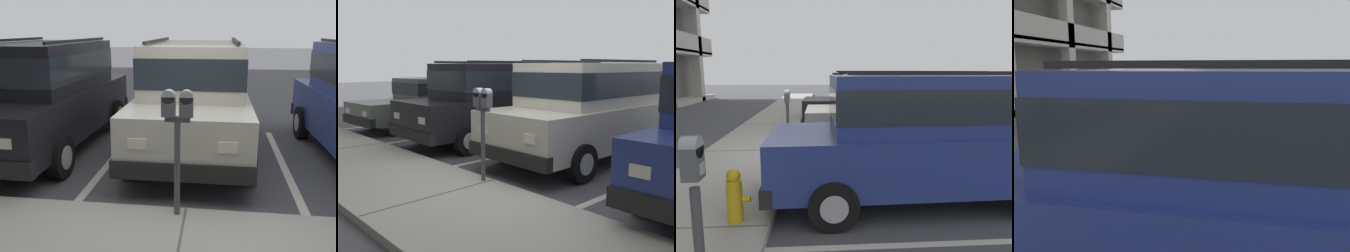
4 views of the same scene
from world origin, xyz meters
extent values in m
cube|color=#4C4C51|center=(0.00, 0.00, -0.05)|extent=(80.00, 80.00, 0.10)
cube|color=silver|center=(-1.46, -1.40, 0.00)|extent=(0.12, 4.80, 0.01)
cube|color=silver|center=(1.46, -1.40, 0.00)|extent=(0.12, 4.80, 0.01)
cube|color=beige|center=(0.08, -2.46, 0.73)|extent=(1.86, 4.71, 0.80)
cube|color=beige|center=(0.08, -2.51, 1.55)|extent=(1.63, 2.92, 0.84)
cube|color=#232B33|center=(0.08, -2.51, 1.57)|extent=(1.65, 2.94, 0.46)
cube|color=black|center=(0.09, -0.15, 0.45)|extent=(1.88, 0.17, 0.24)
cube|color=black|center=(0.07, -4.77, 0.45)|extent=(1.88, 0.17, 0.24)
cube|color=silver|center=(0.66, -0.10, 0.81)|extent=(0.24, 0.03, 0.14)
cube|color=silver|center=(-0.48, -0.10, 0.81)|extent=(0.24, 0.03, 0.14)
cylinder|color=black|center=(0.99, -1.01, 0.33)|extent=(0.20, 0.66, 0.66)
cylinder|color=#B2B2B7|center=(0.99, -1.01, 0.33)|extent=(0.22, 0.36, 0.36)
cylinder|color=black|center=(-0.82, -1.00, 0.33)|extent=(0.20, 0.66, 0.66)
cylinder|color=#B2B2B7|center=(-0.82, -1.00, 0.33)|extent=(0.22, 0.36, 0.36)
cylinder|color=black|center=(0.98, -3.92, 0.33)|extent=(0.20, 0.66, 0.66)
cylinder|color=#B2B2B7|center=(0.98, -3.92, 0.33)|extent=(0.22, 0.36, 0.36)
cylinder|color=black|center=(-0.83, -3.91, 0.33)|extent=(0.20, 0.66, 0.66)
cylinder|color=#B2B2B7|center=(-0.83, -3.91, 0.33)|extent=(0.22, 0.36, 0.36)
cube|color=black|center=(0.77, -2.51, 2.01)|extent=(0.06, 2.62, 0.05)
cube|color=black|center=(-0.61, -2.51, 2.01)|extent=(0.06, 2.62, 0.05)
cube|color=black|center=(-2.95, -4.36, 0.45)|extent=(1.88, 0.21, 0.24)
cylinder|color=black|center=(-2.07, -3.48, 0.33)|extent=(0.22, 0.67, 0.66)
cylinder|color=#B2B2B7|center=(-2.07, -3.48, 0.33)|extent=(0.23, 0.37, 0.36)
cube|color=black|center=(2.87, -2.26, 0.73)|extent=(1.94, 4.74, 0.80)
cube|color=black|center=(2.87, -2.31, 1.55)|extent=(1.68, 2.95, 0.84)
cube|color=#232B33|center=(2.87, -2.31, 1.57)|extent=(1.71, 2.97, 0.46)
cube|color=black|center=(2.82, -4.56, 0.45)|extent=(1.88, 0.20, 0.24)
cube|color=silver|center=(2.35, 0.12, 0.81)|extent=(0.24, 0.04, 0.14)
cylinder|color=black|center=(2.00, -0.78, 0.33)|extent=(0.21, 0.66, 0.66)
cylinder|color=#B2B2B7|center=(2.00, -0.78, 0.33)|extent=(0.23, 0.37, 0.36)
cylinder|color=black|center=(3.74, -3.73, 0.33)|extent=(0.21, 0.66, 0.66)
cylinder|color=#B2B2B7|center=(3.74, -3.73, 0.33)|extent=(0.23, 0.37, 0.36)
cylinder|color=black|center=(1.94, -3.69, 0.33)|extent=(0.21, 0.66, 0.66)
cylinder|color=#B2B2B7|center=(1.94, -3.69, 0.33)|extent=(0.23, 0.37, 0.36)
cube|color=black|center=(3.56, -2.32, 2.01)|extent=(0.11, 2.62, 0.05)
cube|color=black|center=(2.18, -2.29, 2.01)|extent=(0.11, 2.62, 0.05)
cylinder|color=#47474C|center=(0.10, 0.35, 0.67)|extent=(0.07, 0.07, 1.11)
cube|color=#47474C|center=(0.10, 0.35, 1.26)|extent=(0.28, 0.06, 0.06)
cube|color=#515459|center=(0.00, 0.35, 1.40)|extent=(0.15, 0.11, 0.22)
cylinder|color=#9EA8B2|center=(0.00, 0.35, 1.51)|extent=(0.15, 0.11, 0.15)
cube|color=#B7B293|center=(0.00, 0.29, 1.36)|extent=(0.08, 0.01, 0.08)
cube|color=#515459|center=(0.20, 0.35, 1.40)|extent=(0.15, 0.11, 0.22)
cylinder|color=#9EA8B2|center=(0.20, 0.35, 1.51)|extent=(0.15, 0.11, 0.15)
cube|color=#B7B293|center=(0.20, 0.29, 1.36)|extent=(0.08, 0.01, 0.08)
camera|label=1|loc=(-0.33, 4.32, 2.23)|focal=40.00mm
camera|label=2|loc=(-4.36, 3.99, 1.92)|focal=40.00mm
camera|label=3|loc=(-7.90, -0.47, 2.04)|focal=35.00mm
camera|label=4|loc=(-5.68, -2.19, 1.99)|focal=35.00mm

